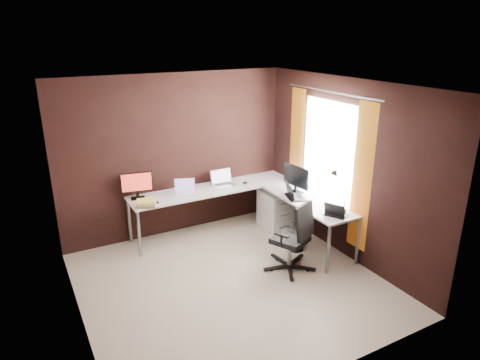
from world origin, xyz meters
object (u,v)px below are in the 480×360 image
Objects in this scene: laptop_black_big at (293,195)px; wastebasket at (296,241)px; desk_lamp at (339,186)px; book_stack at (146,203)px; monitor_left at (137,184)px; monitor_right at (296,177)px; drawer_pedestal at (275,209)px; office_chair at (292,250)px; laptop_white at (185,190)px; laptop_silver at (223,182)px; laptop_black_small at (335,213)px.

laptop_black_big is 0.69m from wastebasket.
book_stack is at bearing 165.76° from desk_lamp.
monitor_left is 0.87× the size of monitor_right.
drawer_pedestal is 1.35m from office_chair.
laptop_white is 1.37× the size of wastebasket.
laptop_white is 0.67m from laptop_silver.
wastebasket is (0.58, -1.23, -0.65)m from laptop_silver.
monitor_right reaches higher than book_stack.
laptop_black_big is (-0.16, -0.16, -0.19)m from monitor_right.
laptop_white is (-1.49, 0.80, -0.20)m from monitor_right.
book_stack is 2.68m from desk_lamp.
drawer_pedestal is 1.01× the size of desk_lamp.
monitor_left is 2.86m from laptop_black_small.
desk_lamp reaches higher than office_chair.
laptop_white is 1.01× the size of laptop_silver.
book_stack is (-1.33, -0.26, -0.01)m from laptop_silver.
laptop_black_big is at bearing -19.44° from laptop_black_small.
monitor_left is at bearing 145.92° from wastebasket.
laptop_black_small is at bearing -89.03° from drawer_pedestal.
office_chair is at bearing 45.83° from laptop_black_small.
monitor_left is 1.31× the size of laptop_black_small.
monitor_left is 1.68× the size of wastebasket.
monitor_right is at bearing -15.18° from book_stack.
laptop_white is (0.69, -0.13, -0.18)m from monitor_left.
office_chair reaches higher than laptop_white.
wastebasket is at bearing -22.31° from laptop_white.
laptop_silver is 1.04× the size of book_stack.
monitor_right is at bearing 113.20° from desk_lamp.
monitor_right is at bearing -7.05° from laptop_white.
desk_lamp is (2.23, -1.45, 0.33)m from book_stack.
book_stack is (-2.16, 0.59, -0.20)m from monitor_right.
laptop_black_big is 0.81m from laptop_black_small.
laptop_white is 1.06× the size of book_stack.
laptop_black_small is 1.29× the size of wastebasket.
laptop_black_big is 1.55× the size of wastebasket.
monitor_left reaches higher than laptop_black_small.
desk_lamp is (2.25, -1.79, 0.15)m from monitor_left.
laptop_silver reaches higher than laptop_black_big.
monitor_right is 1.92× the size of wastebasket.
laptop_white is at bearing 72.63° from laptop_black_big.
monitor_left reaches higher than drawer_pedestal.
office_chair is (0.22, -1.65, -0.49)m from laptop_silver.
drawer_pedestal is 0.81m from monitor_right.
desk_lamp is at bearing -143.29° from laptop_black_big.
laptop_black_small is 0.35× the size of office_chair.
monitor_right is 1.43× the size of laptop_silver.
desk_lamp is 2.20× the size of wastebasket.
monitor_left is 2.37m from monitor_right.
wastebasket is at bearing -101.72° from drawer_pedestal.
desk_lamp is (0.07, -0.86, 0.13)m from monitor_right.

